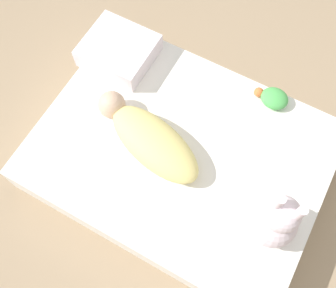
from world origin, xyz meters
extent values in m
plane|color=#9E8466|center=(0.00, 0.00, 0.00)|extent=(12.00, 12.00, 0.00)
cube|color=white|center=(0.00, 0.00, 0.10)|extent=(1.22, 0.92, 0.20)
cube|color=white|center=(0.30, 0.02, 0.21)|extent=(0.17, 0.15, 0.02)
ellipsoid|color=#EFDB7F|center=(0.09, 0.06, 0.26)|extent=(0.49, 0.31, 0.12)
sphere|color=#DBB293|center=(0.35, -0.01, 0.26)|extent=(0.12, 0.12, 0.12)
cube|color=white|center=(0.48, -0.28, 0.25)|extent=(0.31, 0.28, 0.10)
sphere|color=silver|center=(-0.45, 0.14, 0.29)|extent=(0.18, 0.18, 0.18)
sphere|color=silver|center=(-0.45, 0.14, 0.42)|extent=(0.13, 0.13, 0.13)
cylinder|color=silver|center=(-0.49, 0.14, 0.51)|extent=(0.03, 0.03, 0.08)
cylinder|color=silver|center=(-0.42, 0.14, 0.51)|extent=(0.03, 0.03, 0.08)
ellipsoid|color=#51B756|center=(-0.25, -0.40, 0.23)|extent=(0.12, 0.11, 0.06)
sphere|color=orange|center=(-0.18, -0.40, 0.22)|extent=(0.04, 0.04, 0.04)
camera|label=1|loc=(-0.27, 0.60, 1.73)|focal=42.00mm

